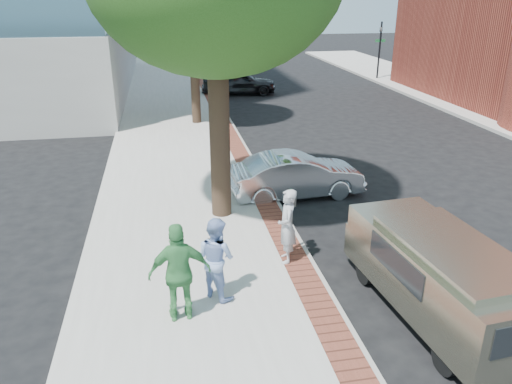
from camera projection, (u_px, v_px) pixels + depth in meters
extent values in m
plane|color=black|center=(257.00, 249.00, 11.81)|extent=(120.00, 120.00, 0.00)
cube|color=#9E9991|center=(179.00, 151.00, 18.82)|extent=(5.00, 60.00, 0.15)
cube|color=brown|center=(236.00, 146.00, 19.16)|extent=(0.60, 60.00, 0.01)
cube|color=gray|center=(245.00, 147.00, 19.25)|extent=(0.10, 60.00, 0.15)
cylinder|color=black|center=(206.00, 55.00, 31.29)|extent=(0.12, 0.12, 3.80)
imported|color=black|center=(205.00, 37.00, 30.88)|extent=(0.18, 0.15, 0.90)
cube|color=#1E7238|center=(205.00, 44.00, 31.03)|extent=(0.70, 0.03, 0.18)
cylinder|color=black|center=(379.00, 51.00, 33.28)|extent=(0.12, 0.12, 3.80)
imported|color=black|center=(381.00, 34.00, 32.86)|extent=(0.18, 0.15, 0.90)
cube|color=#1E7238|center=(380.00, 41.00, 33.01)|extent=(0.70, 0.03, 0.18)
cylinder|color=black|center=(220.00, 134.00, 12.56)|extent=(0.52, 0.52, 4.40)
cylinder|color=black|center=(195.00, 79.00, 21.88)|extent=(0.40, 0.40, 3.85)
ellipsoid|color=#214313|center=(191.00, 0.00, 20.66)|extent=(4.80, 4.80, 3.94)
cylinder|color=gray|center=(291.00, 228.00, 11.26)|extent=(0.07, 0.07, 1.15)
cube|color=#2D3030|center=(293.00, 201.00, 10.91)|extent=(0.12, 0.14, 0.24)
cube|color=#2D3030|center=(291.00, 198.00, 11.08)|extent=(0.12, 0.14, 0.24)
sphere|color=#3F8C4C|center=(293.00, 195.00, 10.86)|extent=(0.11, 0.11, 0.11)
sphere|color=#3F8C4C|center=(291.00, 192.00, 11.02)|extent=(0.11, 0.11, 0.11)
imported|color=#A4A4A8|center=(287.00, 226.00, 10.72)|extent=(0.49, 0.67, 1.68)
imported|color=#8CA5D9|center=(216.00, 258.00, 9.49)|extent=(0.99, 1.01, 1.65)
imported|color=#418F4C|center=(180.00, 273.00, 8.77)|extent=(1.12, 0.52, 1.88)
imported|color=silver|center=(296.00, 176.00, 14.64)|extent=(4.02, 1.65, 1.29)
imported|color=black|center=(239.00, 82.00, 29.16)|extent=(4.44, 2.12, 1.47)
cube|color=gray|center=(440.00, 275.00, 9.10)|extent=(2.05, 4.39, 1.20)
cube|color=gray|center=(387.00, 241.00, 10.86)|extent=(1.70, 0.94, 0.71)
cube|color=gray|center=(455.00, 249.00, 8.61)|extent=(1.77, 3.14, 0.14)
cylinder|color=black|center=(366.00, 271.00, 10.37)|extent=(0.24, 0.58, 0.57)
cylinder|color=black|center=(427.00, 261.00, 10.74)|extent=(0.24, 0.58, 0.57)
cylinder|color=black|center=(447.00, 358.00, 7.92)|extent=(0.24, 0.58, 0.57)
cube|color=black|center=(476.00, 251.00, 9.37)|extent=(0.17, 1.77, 0.49)
cube|color=black|center=(395.00, 263.00, 8.95)|extent=(0.17, 1.77, 0.49)
cube|color=black|center=(379.00, 221.00, 11.10)|extent=(1.41, 0.14, 0.35)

